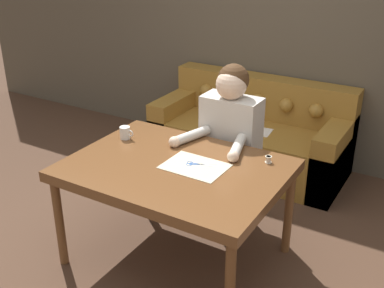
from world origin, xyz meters
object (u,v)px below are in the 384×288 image
object	(u,v)px
couch	(251,136)
thread_spool	(268,159)
dining_table	(175,174)
person	(230,141)
mug	(125,133)
scissors	(196,164)

from	to	relation	value
couch	thread_spool	world-z (taller)	couch
couch	thread_spool	bearing A→B (deg)	-62.00
dining_table	person	distance (m)	0.66
couch	mug	world-z (taller)	couch
dining_table	scissors	bearing A→B (deg)	35.65
thread_spool	mug	bearing A→B (deg)	-170.97
scissors	thread_spool	bearing A→B (deg)	34.52
dining_table	mug	size ratio (longest dim) A/B	12.35
couch	person	world-z (taller)	person
dining_table	thread_spool	world-z (taller)	thread_spool
mug	scissors	bearing A→B (deg)	-8.93
dining_table	person	world-z (taller)	person
scissors	mug	distance (m)	0.67
scissors	thread_spool	distance (m)	0.48
dining_table	mug	distance (m)	0.59
mug	thread_spool	world-z (taller)	mug
mug	thread_spool	bearing A→B (deg)	9.03
scissors	mug	world-z (taller)	mug
couch	person	size ratio (longest dim) A/B	1.44
person	mug	xyz separation A→B (m)	(-0.62, -0.48, 0.11)
dining_table	couch	distance (m)	1.62
couch	mug	size ratio (longest dim) A/B	15.93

